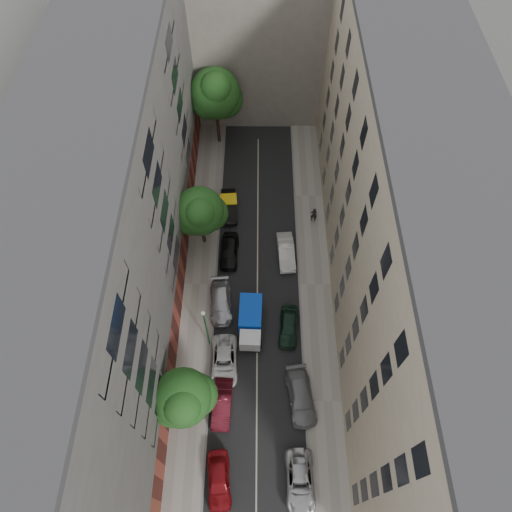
{
  "coord_description": "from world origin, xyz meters",
  "views": [
    {
      "loc": [
        0.0,
        -21.12,
        38.28
      ],
      "look_at": [
        -0.13,
        -0.55,
        6.0
      ],
      "focal_mm": 32.0,
      "sensor_mm": 36.0,
      "label": 1
    }
  ],
  "objects_px": {
    "tree_mid": "(201,213)",
    "lamp_post": "(206,325)",
    "tree_near": "(184,399)",
    "pedestrian": "(314,215)",
    "car_left_2": "(224,361)",
    "tarp_truck": "(250,322)",
    "car_right_2": "(289,327)",
    "car_left_1": "(222,404)",
    "car_right_0": "(300,481)",
    "car_left_0": "(219,480)",
    "car_right_3": "(286,252)",
    "car_left_3": "(221,302)",
    "car_left_4": "(229,251)",
    "car_left_5": "(229,206)",
    "tree_far": "(216,95)",
    "car_right_1": "(301,397)"
  },
  "relations": [
    {
      "from": "car_left_5",
      "to": "car_right_2",
      "type": "distance_m",
      "value": 14.8
    },
    {
      "from": "car_right_0",
      "to": "car_right_2",
      "type": "xyz_separation_m",
      "value": [
        -0.46,
        12.4,
        0.06
      ]
    },
    {
      "from": "tarp_truck",
      "to": "pedestrian",
      "type": "relative_size",
      "value": 2.62
    },
    {
      "from": "car_left_2",
      "to": "tree_near",
      "type": "height_order",
      "value": "tree_near"
    },
    {
      "from": "car_left_2",
      "to": "pedestrian",
      "type": "distance_m",
      "value": 17.68
    },
    {
      "from": "car_left_2",
      "to": "car_left_3",
      "type": "height_order",
      "value": "car_left_3"
    },
    {
      "from": "car_left_1",
      "to": "tree_mid",
      "type": "distance_m",
      "value": 17.0
    },
    {
      "from": "car_left_0",
      "to": "car_left_2",
      "type": "relative_size",
      "value": 0.9
    },
    {
      "from": "car_left_1",
      "to": "car_left_3",
      "type": "xyz_separation_m",
      "value": [
        -0.55,
        9.2,
        0.0
      ]
    },
    {
      "from": "car_right_2",
      "to": "car_right_0",
      "type": "bearing_deg",
      "value": -82.3
    },
    {
      "from": "car_left_5",
      "to": "pedestrian",
      "type": "xyz_separation_m",
      "value": [
        8.79,
        -1.33,
        0.36
      ]
    },
    {
      "from": "car_left_0",
      "to": "car_left_5",
      "type": "relative_size",
      "value": 0.96
    },
    {
      "from": "car_left_1",
      "to": "car_right_3",
      "type": "distance_m",
      "value": 15.75
    },
    {
      "from": "tarp_truck",
      "to": "car_left_3",
      "type": "bearing_deg",
      "value": 143.41
    },
    {
      "from": "tree_mid",
      "to": "lamp_post",
      "type": "xyz_separation_m",
      "value": [
        1.1,
        -10.88,
        -0.8
      ]
    },
    {
      "from": "car_right_3",
      "to": "tree_mid",
      "type": "xyz_separation_m",
      "value": [
        -8.1,
        1.57,
        4.11
      ]
    },
    {
      "from": "car_left_1",
      "to": "car_left_3",
      "type": "relative_size",
      "value": 0.88
    },
    {
      "from": "car_right_2",
      "to": "tree_mid",
      "type": "xyz_separation_m",
      "value": [
        -8.1,
        9.49,
        4.15
      ]
    },
    {
      "from": "car_left_0",
      "to": "car_right_2",
      "type": "xyz_separation_m",
      "value": [
        5.6,
        12.4,
        -0.03
      ]
    },
    {
      "from": "car_left_4",
      "to": "car_right_0",
      "type": "distance_m",
      "value": 21.28
    },
    {
      "from": "car_left_1",
      "to": "car_left_4",
      "type": "xyz_separation_m",
      "value": [
        0.0,
        14.8,
        0.04
      ]
    },
    {
      "from": "car_left_2",
      "to": "tree_mid",
      "type": "bearing_deg",
      "value": 99.45
    },
    {
      "from": "car_left_0",
      "to": "tree_mid",
      "type": "distance_m",
      "value": 22.42
    },
    {
      "from": "car_right_1",
      "to": "tree_near",
      "type": "height_order",
      "value": "tree_near"
    },
    {
      "from": "car_left_5",
      "to": "car_right_1",
      "type": "relative_size",
      "value": 0.89
    },
    {
      "from": "tarp_truck",
      "to": "car_right_2",
      "type": "relative_size",
      "value": 1.19
    },
    {
      "from": "car_left_4",
      "to": "tree_mid",
      "type": "xyz_separation_m",
      "value": [
        -2.5,
        1.49,
        4.11
      ]
    },
    {
      "from": "car_left_0",
      "to": "car_left_5",
      "type": "bearing_deg",
      "value": 84.77
    },
    {
      "from": "car_left_3",
      "to": "tree_far",
      "type": "height_order",
      "value": "tree_far"
    },
    {
      "from": "car_left_5",
      "to": "tree_far",
      "type": "distance_m",
      "value": 11.93
    },
    {
      "from": "car_left_2",
      "to": "car_left_4",
      "type": "bearing_deg",
      "value": 88.29
    },
    {
      "from": "car_left_1",
      "to": "car_right_0",
      "type": "bearing_deg",
      "value": -39.82
    },
    {
      "from": "tarp_truck",
      "to": "car_left_0",
      "type": "xyz_separation_m",
      "value": [
        -2.2,
        -12.61,
        -0.51
      ]
    },
    {
      "from": "tree_near",
      "to": "pedestrian",
      "type": "distance_m",
      "value": 23.01
    },
    {
      "from": "car_left_1",
      "to": "car_right_0",
      "type": "xyz_separation_m",
      "value": [
        6.06,
        -5.6,
        -0.05
      ]
    },
    {
      "from": "car_left_2",
      "to": "car_left_5",
      "type": "bearing_deg",
      "value": 89.08
    },
    {
      "from": "car_left_4",
      "to": "lamp_post",
      "type": "height_order",
      "value": "lamp_post"
    },
    {
      "from": "car_left_3",
      "to": "car_right_3",
      "type": "distance_m",
      "value": 8.27
    },
    {
      "from": "tarp_truck",
      "to": "lamp_post",
      "type": "xyz_separation_m",
      "value": [
        -3.6,
        -1.6,
        2.81
      ]
    },
    {
      "from": "car_right_2",
      "to": "tree_mid",
      "type": "distance_m",
      "value": 13.15
    },
    {
      "from": "tarp_truck",
      "to": "car_left_1",
      "type": "relative_size",
      "value": 1.16
    },
    {
      "from": "car_left_0",
      "to": "car_right_3",
      "type": "relative_size",
      "value": 0.96
    },
    {
      "from": "car_left_4",
      "to": "car_left_2",
      "type": "bearing_deg",
      "value": -88.1
    },
    {
      "from": "car_left_3",
      "to": "tree_near",
      "type": "relative_size",
      "value": 0.68
    },
    {
      "from": "car_left_5",
      "to": "car_right_2",
      "type": "xyz_separation_m",
      "value": [
        5.83,
        -13.6,
        -0.03
      ]
    },
    {
      "from": "car_left_3",
      "to": "car_left_5",
      "type": "bearing_deg",
      "value": 83.8
    },
    {
      "from": "tarp_truck",
      "to": "car_right_3",
      "type": "bearing_deg",
      "value": 68.13
    },
    {
      "from": "car_right_0",
      "to": "tree_far",
      "type": "height_order",
      "value": "tree_far"
    },
    {
      "from": "tarp_truck",
      "to": "tree_far",
      "type": "height_order",
      "value": "tree_far"
    },
    {
      "from": "car_left_0",
      "to": "car_left_4",
      "type": "height_order",
      "value": "car_left_4"
    }
  ]
}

